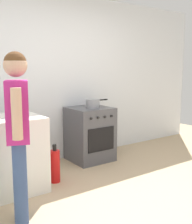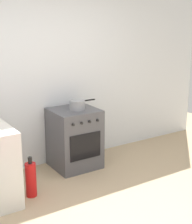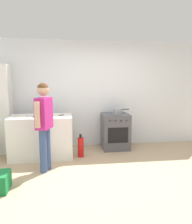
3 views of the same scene
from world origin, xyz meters
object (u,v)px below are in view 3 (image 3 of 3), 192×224
(knife_paring, at_px, (35,118))
(person, at_px, (44,119))
(knife_carving, at_px, (57,116))
(larder_cabinet, at_px, (0,109))
(knife_chef, at_px, (32,116))
(knife_bread, at_px, (37,114))
(pot, at_px, (117,111))
(oven_left, at_px, (115,131))
(fire_extinguisher, at_px, (81,147))

(knife_paring, bearing_deg, person, -65.56)
(knife_carving, height_order, larder_cabinet, larder_cabinet)
(knife_carving, distance_m, knife_paring, 0.48)
(knife_chef, height_order, knife_bread, same)
(pot, height_order, knife_paring, pot)
(pot, relative_size, knife_paring, 1.96)
(larder_cabinet, bearing_deg, knife_chef, -33.42)
(oven_left, distance_m, knife_carving, 1.49)
(pot, xyz_separation_m, knife_chef, (-1.91, -0.38, -0.01))
(fire_extinguisher, bearing_deg, knife_bread, 158.98)
(fire_extinguisher, bearing_deg, larder_cabinet, 161.95)
(person, bearing_deg, knife_paring, 114.44)
(knife_carving, xyz_separation_m, person, (-0.20, -0.72, 0.06))
(knife_bread, xyz_separation_m, person, (0.26, -1.00, 0.06))
(person, height_order, fire_extinguisher, person)
(pot, bearing_deg, knife_chef, -168.62)
(oven_left, xyz_separation_m, knife_paring, (-1.80, -0.57, 0.48))
(knife_paring, bearing_deg, knife_bread, 91.57)
(pot, bearing_deg, knife_carving, -165.46)
(person, xyz_separation_m, fire_extinguisher, (0.69, 0.63, -0.74))
(knife_chef, distance_m, larder_cabinet, 0.94)
(oven_left, height_order, pot, pot)
(knife_bread, distance_m, larder_cabinet, 0.87)
(knife_carving, distance_m, larder_cabinet, 1.39)
(oven_left, xyz_separation_m, pot, (0.04, -0.03, 0.49))
(knife_carving, height_order, fire_extinguisher, knife_carving)
(knife_chef, xyz_separation_m, knife_paring, (0.07, -0.16, 0.00))
(knife_chef, bearing_deg, person, -65.97)
(knife_carving, relative_size, person, 0.18)
(knife_bread, relative_size, fire_extinguisher, 0.64)
(knife_carving, bearing_deg, pot, 14.54)
(fire_extinguisher, bearing_deg, pot, 26.33)
(oven_left, height_order, knife_bread, knife_bread)
(knife_paring, bearing_deg, pot, 16.42)
(knife_chef, bearing_deg, oven_left, 12.45)
(oven_left, bearing_deg, person, -144.46)
(knife_paring, height_order, knife_bread, same)
(knife_carving, relative_size, knife_chef, 0.99)
(knife_bread, height_order, person, person)
(knife_carving, height_order, knife_chef, same)
(knife_chef, bearing_deg, knife_bread, 79.84)
(knife_bread, relative_size, larder_cabinet, 0.16)
(knife_carving, distance_m, knife_bread, 0.54)
(oven_left, bearing_deg, fire_extinguisher, -151.22)
(pot, relative_size, person, 0.25)
(person, bearing_deg, oven_left, 35.54)
(knife_carving, relative_size, knife_bread, 0.93)
(knife_carving, xyz_separation_m, knife_chef, (-0.51, -0.02, 0.00))
(larder_cabinet, bearing_deg, pot, -2.79)
(knife_carving, height_order, knife_bread, same)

